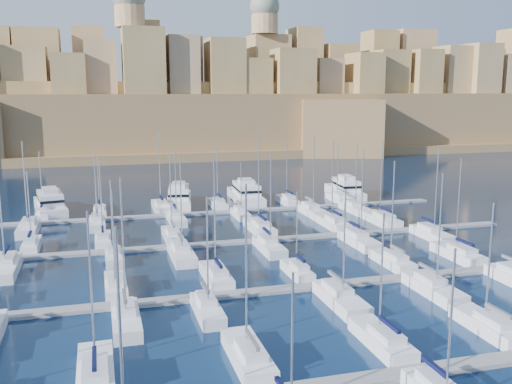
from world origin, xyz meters
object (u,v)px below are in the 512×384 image
object	(u,v)px
motor_yacht_a	(50,204)
motor_yacht_b	(179,198)
sailboat_2	(248,355)
sailboat_4	(489,326)
motor_yacht_c	(246,194)
motor_yacht_d	(345,190)

from	to	relation	value
motor_yacht_a	motor_yacht_b	xyz separation A→B (m)	(24.83, -0.36, 0.00)
sailboat_2	sailboat_4	distance (m)	24.24
motor_yacht_a	motor_yacht_c	distance (m)	39.06
motor_yacht_d	motor_yacht_a	bearing A→B (deg)	179.47
motor_yacht_a	sailboat_4	bearing A→B (deg)	-57.10
motor_yacht_a	motor_yacht_c	world-z (taller)	same
sailboat_2	motor_yacht_d	xyz separation A→B (m)	(40.46, 69.22, 0.96)
motor_yacht_c	motor_yacht_d	world-z (taller)	same
motor_yacht_c	sailboat_4	bearing A→B (deg)	-84.96
sailboat_2	motor_yacht_c	bearing A→B (deg)	75.54
motor_yacht_d	sailboat_4	bearing A→B (deg)	-103.15
sailboat_4	motor_yacht_d	xyz separation A→B (m)	(16.21, 69.39, 0.99)
motor_yacht_b	sailboat_2	bearing A→B (deg)	-93.15
sailboat_4	motor_yacht_c	xyz separation A→B (m)	(-6.19, 70.18, 0.99)
sailboat_2	motor_yacht_c	size ratio (longest dim) A/B	0.94
sailboat_2	motor_yacht_a	world-z (taller)	sailboat_2
sailboat_2	motor_yacht_b	xyz separation A→B (m)	(3.82, 69.43, 0.96)
motor_yacht_a	motor_yacht_c	size ratio (longest dim) A/B	0.99
sailboat_4	motor_yacht_b	bearing A→B (deg)	106.36
sailboat_2	motor_yacht_d	size ratio (longest dim) A/B	1.03
motor_yacht_a	motor_yacht_d	bearing A→B (deg)	-0.53
sailboat_2	sailboat_4	xyz separation A→B (m)	(24.24, -0.17, -0.03)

